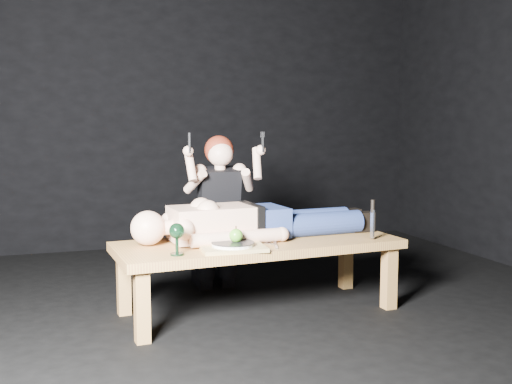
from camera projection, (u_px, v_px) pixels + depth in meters
ground at (252, 326)px, 3.54m from camera, size 5.00×5.00×0.00m
back_wall at (169, 89)px, 5.73m from camera, size 5.00×0.00×5.00m
table at (259, 276)px, 3.79m from camera, size 1.80×0.78×0.45m
lying_man at (260, 217)px, 3.87m from camera, size 1.80×0.66×0.26m
kneeling_woman at (217, 211)px, 4.26m from camera, size 0.62×0.69×1.13m
serving_tray at (233, 248)px, 3.50m from camera, size 0.38×0.29×0.02m
plate at (233, 244)px, 3.49m from camera, size 0.26×0.26×0.02m
apple at (236, 235)px, 3.51m from camera, size 0.08×0.08×0.08m
goblet at (177, 239)px, 3.34m from camera, size 0.09×0.09×0.18m
fork_flat at (208, 251)px, 3.44m from camera, size 0.03×0.19×0.01m
knife_flat at (276, 245)px, 3.61m from camera, size 0.07×0.18×0.01m
spoon_flat at (265, 243)px, 3.68m from camera, size 0.11×0.17×0.01m
carving_knife at (373, 220)px, 3.79m from camera, size 0.03×0.04×0.25m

